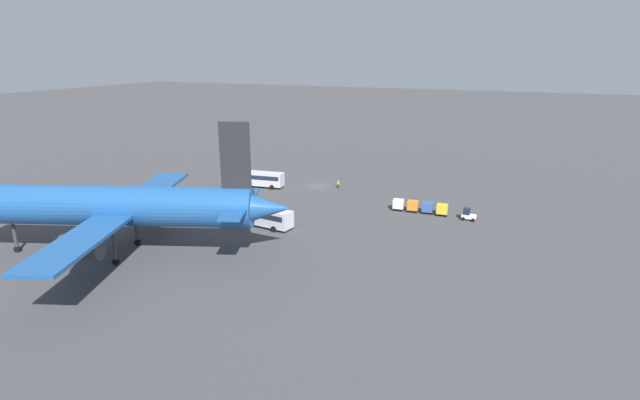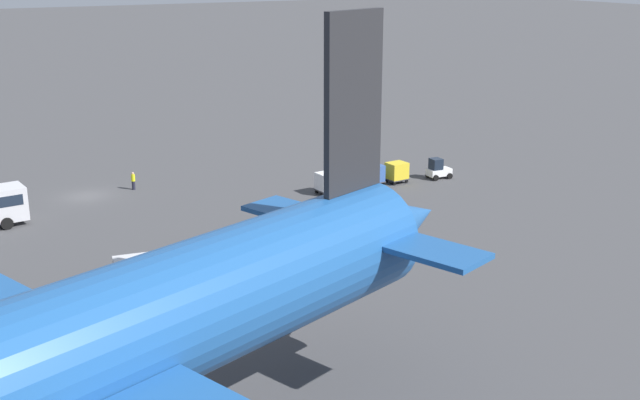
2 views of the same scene
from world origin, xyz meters
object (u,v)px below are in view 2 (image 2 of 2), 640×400
object	(u,v)px
cargo_cart_orange	(350,178)
cargo_cart_white	(327,181)
shuttle_bus_far	(204,271)
worker_person	(133,181)
airplane	(39,372)
cargo_cart_yellow	(397,171)
cargo_cart_blue	(373,174)
baggage_tug	(438,169)

from	to	relation	value
cargo_cart_orange	cargo_cart_white	distance (m)	2.65
shuttle_bus_far	worker_person	distance (m)	27.74
worker_person	cargo_cart_orange	xyz separation A→B (m)	(-18.43, 10.07, 0.32)
shuttle_bus_far	worker_person	xyz separation A→B (m)	(-3.14, -27.54, -1.06)
airplane	shuttle_bus_far	xyz separation A→B (m)	(-13.22, -18.85, -5.31)
cargo_cart_yellow	cargo_cart_orange	distance (m)	5.30
shuttle_bus_far	cargo_cart_orange	size ratio (longest dim) A/B	5.42
worker_person	cargo_cart_blue	bearing A→B (deg)	154.82
cargo_cart_orange	cargo_cart_yellow	bearing A→B (deg)	178.98
worker_person	cargo_cart_yellow	distance (m)	25.82
airplane	cargo_cart_yellow	size ratio (longest dim) A/B	23.25
cargo_cart_white	cargo_cart_blue	bearing A→B (deg)	-177.08
airplane	cargo_cart_blue	distance (m)	52.63
worker_person	baggage_tug	bearing A→B (deg)	159.13
airplane	baggage_tug	world-z (taller)	airplane
cargo_cart_blue	cargo_cart_white	world-z (taller)	same
cargo_cart_orange	cargo_cart_white	xyz separation A→B (m)	(2.65, 0.11, 0.00)
shuttle_bus_far	worker_person	world-z (taller)	shuttle_bus_far
worker_person	cargo_cart_white	world-z (taller)	cargo_cart_white
airplane	cargo_cart_blue	world-z (taller)	airplane
cargo_cart_yellow	baggage_tug	bearing A→B (deg)	172.11
cargo_cart_blue	cargo_cart_white	xyz separation A→B (m)	(5.30, 0.27, 0.00)
cargo_cart_white	shuttle_bus_far	bearing A→B (deg)	42.53
airplane	worker_person	size ratio (longest dim) A/B	28.55
baggage_tug	cargo_cart_orange	distance (m)	9.92
baggage_tug	cargo_cart_white	size ratio (longest dim) A/B	1.15
shuttle_bus_far	cargo_cart_yellow	world-z (taller)	shuttle_bus_far
airplane	cargo_cart_blue	size ratio (longest dim) A/B	23.25
cargo_cart_orange	shuttle_bus_far	bearing A→B (deg)	39.01
cargo_cart_blue	cargo_cart_white	size ratio (longest dim) A/B	1.00
airplane	worker_person	xyz separation A→B (m)	(-16.37, -46.40, -6.36)
airplane	cargo_cart_yellow	distance (m)	54.38
cargo_cart_yellow	cargo_cart_orange	world-z (taller)	same
cargo_cart_yellow	cargo_cart_blue	size ratio (longest dim) A/B	1.00
airplane	shuttle_bus_far	world-z (taller)	airplane
airplane	cargo_cart_orange	size ratio (longest dim) A/B	23.25
worker_person	airplane	bearing A→B (deg)	70.57
cargo_cart_yellow	cargo_cart_white	bearing A→B (deg)	0.13
worker_person	cargo_cart_blue	world-z (taller)	cargo_cart_blue
worker_person	cargo_cart_yellow	xyz separation A→B (m)	(-23.73, 10.16, 0.32)
worker_person	cargo_cart_white	distance (m)	18.78
cargo_cart_blue	cargo_cart_orange	world-z (taller)	same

